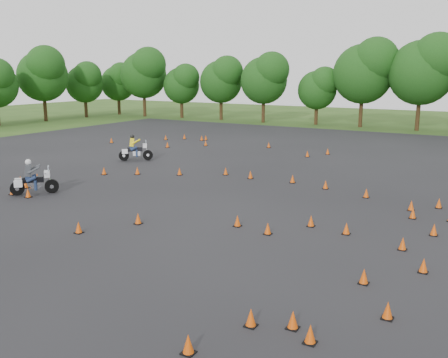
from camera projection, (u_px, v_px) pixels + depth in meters
name	position (u px, v px, depth m)	size (l,w,h in m)	color
ground	(176.00, 225.00, 20.79)	(140.00, 140.00, 0.00)	#2D5119
asphalt_pad	(243.00, 194.00, 25.85)	(62.00, 62.00, 0.00)	black
treeline	(422.00, 87.00, 48.17)	(87.07, 32.20, 10.76)	#194413
traffic_cones	(242.00, 191.00, 25.69)	(36.25, 32.45, 0.45)	#DC4D09
rider_grey	(34.00, 176.00, 25.77)	(2.40, 0.74, 1.85)	#3D4045
rider_yellow	(136.00, 148.00, 35.37)	(2.40, 0.74, 1.86)	yellow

